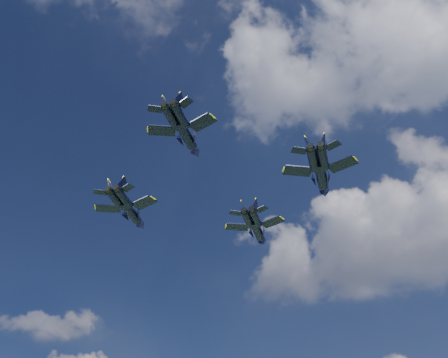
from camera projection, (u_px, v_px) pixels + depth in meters
jet_lead at (257, 230)px, 119.62m from camera, size 12.44×16.72×3.93m
jet_left at (131, 212)px, 108.37m from camera, size 12.29×16.51×3.88m
jet_right at (321, 176)px, 99.56m from camera, size 12.76×17.24×4.06m
jet_slot at (187, 136)px, 89.69m from camera, size 11.24×15.02×3.54m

